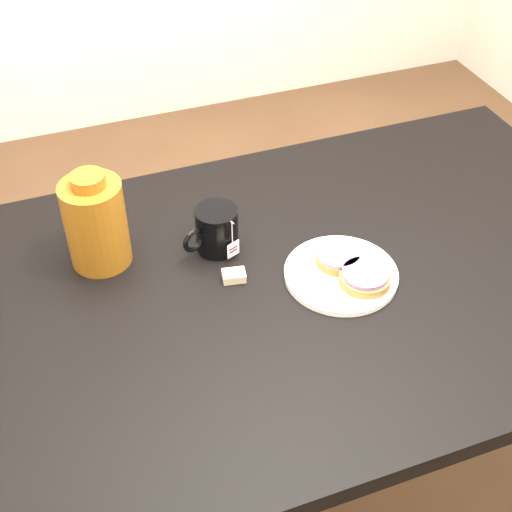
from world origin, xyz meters
name	(u,v)px	position (x,y,z in m)	size (l,w,h in m)	color
ground_plane	(300,479)	(0.00, 0.00, 0.00)	(4.00, 4.00, 0.00)	brown
table	(313,303)	(0.00, 0.00, 0.67)	(1.40, 0.90, 0.75)	black
plate	(341,273)	(0.04, -0.03, 0.76)	(0.22, 0.22, 0.02)	white
bagel_back	(338,257)	(0.05, 0.00, 0.78)	(0.10, 0.10, 0.03)	brown
bagel_front	(365,277)	(0.07, -0.07, 0.78)	(0.14, 0.14, 0.03)	brown
mug	(216,230)	(-0.16, 0.14, 0.80)	(0.14, 0.11, 0.10)	black
teabag_pouch	(234,276)	(-0.16, 0.04, 0.76)	(0.04, 0.03, 0.02)	#C6B793
bagel_package	(96,222)	(-0.39, 0.19, 0.84)	(0.14, 0.14, 0.21)	#60340C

